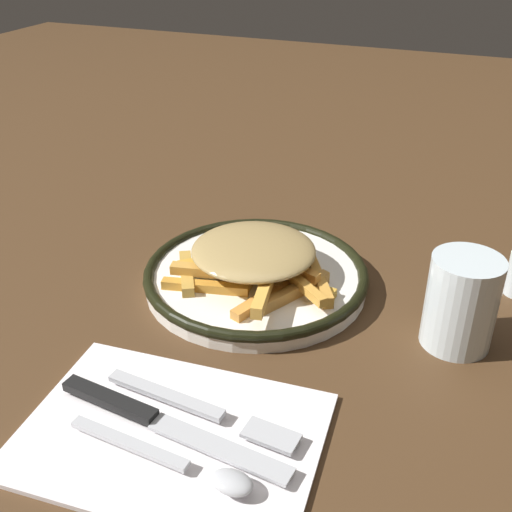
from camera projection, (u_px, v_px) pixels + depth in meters
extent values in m
plane|color=#48301B|center=(256.00, 285.00, 0.69)|extent=(2.60, 2.60, 0.00)
cylinder|color=white|center=(256.00, 279.00, 0.68)|extent=(0.24, 0.24, 0.02)
torus|color=black|center=(256.00, 272.00, 0.68)|extent=(0.25, 0.25, 0.01)
cube|color=#E0B951|center=(256.00, 270.00, 0.67)|extent=(0.01, 0.08, 0.01)
cube|color=gold|center=(283.00, 268.00, 0.67)|extent=(0.09, 0.03, 0.01)
cube|color=gold|center=(203.00, 271.00, 0.65)|extent=(0.03, 0.07, 0.01)
cube|color=#D8A954|center=(254.00, 269.00, 0.67)|extent=(0.08, 0.02, 0.01)
cube|color=#C0883F|center=(294.00, 292.00, 0.63)|extent=(0.09, 0.05, 0.01)
cube|color=gold|center=(285.00, 263.00, 0.66)|extent=(0.04, 0.09, 0.01)
cube|color=gold|center=(252.00, 262.00, 0.68)|extent=(0.08, 0.05, 0.01)
cube|color=gold|center=(209.00, 262.00, 0.69)|extent=(0.05, 0.06, 0.01)
cube|color=gold|center=(320.00, 278.00, 0.66)|extent=(0.08, 0.05, 0.01)
cube|color=gold|center=(256.00, 246.00, 0.72)|extent=(0.05, 0.06, 0.01)
cube|color=#E29048|center=(258.00, 257.00, 0.67)|extent=(0.07, 0.06, 0.01)
cube|color=gold|center=(255.00, 246.00, 0.72)|extent=(0.05, 0.05, 0.01)
cube|color=gold|center=(301.00, 284.00, 0.63)|extent=(0.06, 0.07, 0.01)
cube|color=gold|center=(187.00, 273.00, 0.67)|extent=(0.08, 0.05, 0.01)
cube|color=#CB8539|center=(265.00, 298.00, 0.63)|extent=(0.09, 0.04, 0.01)
cube|color=gold|center=(205.00, 287.00, 0.64)|extent=(0.03, 0.09, 0.01)
cube|color=gold|center=(265.00, 288.00, 0.61)|extent=(0.09, 0.03, 0.01)
cube|color=gold|center=(272.00, 262.00, 0.66)|extent=(0.05, 0.05, 0.01)
cube|color=#CD8C44|center=(278.00, 251.00, 0.68)|extent=(0.05, 0.06, 0.01)
cube|color=gold|center=(308.00, 287.00, 0.64)|extent=(0.02, 0.06, 0.01)
ellipsoid|color=tan|center=(256.00, 251.00, 0.66)|extent=(0.14, 0.14, 0.02)
cube|color=#266325|center=(216.00, 247.00, 0.65)|extent=(0.00, 0.00, 0.00)
cube|color=#2D6F27|center=(256.00, 242.00, 0.66)|extent=(0.00, 0.00, 0.00)
cube|color=#245C37|center=(241.00, 246.00, 0.65)|extent=(0.00, 0.00, 0.00)
cube|color=#295E1B|center=(284.00, 246.00, 0.65)|extent=(0.00, 0.00, 0.00)
cube|color=#1F711A|center=(230.00, 247.00, 0.65)|extent=(0.00, 0.00, 0.00)
cube|color=#2B622A|center=(289.00, 233.00, 0.68)|extent=(0.00, 0.00, 0.00)
cube|color=#345B29|center=(236.00, 251.00, 0.65)|extent=(0.00, 0.00, 0.00)
cube|color=#2C6A26|center=(258.00, 251.00, 0.64)|extent=(0.00, 0.00, 0.00)
cube|color=white|center=(171.00, 433.00, 0.49)|extent=(0.18, 0.25, 0.01)
cube|color=silver|center=(164.00, 395.00, 0.52)|extent=(0.02, 0.11, 0.01)
cube|color=silver|center=(271.00, 436.00, 0.48)|extent=(0.03, 0.05, 0.00)
cube|color=black|center=(110.00, 400.00, 0.51)|extent=(0.02, 0.09, 0.01)
cube|color=silver|center=(219.00, 448.00, 0.47)|extent=(0.03, 0.12, 0.00)
cube|color=silver|center=(134.00, 445.00, 0.47)|extent=(0.02, 0.10, 0.00)
ellipsoid|color=silver|center=(232.00, 482.00, 0.44)|extent=(0.02, 0.03, 0.01)
cylinder|color=silver|center=(461.00, 302.00, 0.58)|extent=(0.07, 0.07, 0.09)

